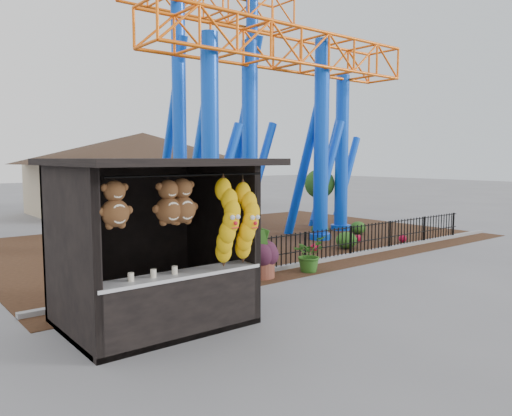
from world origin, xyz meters
TOP-DOWN VIEW (x-y plane):
  - ground at (0.00, 0.00)m, footprint 120.00×120.00m
  - mulch_bed at (4.00, 8.00)m, footprint 18.00×12.00m
  - curb at (4.00, 3.00)m, footprint 18.00×0.18m
  - prize_booth at (-2.98, 0.90)m, footprint 3.50×3.40m
  - picket_fence at (4.90, 3.00)m, footprint 12.20×0.06m
  - roller_coaster at (5.12, 8.23)m, footprint 11.00×6.37m
  - terracotta_planter at (0.85, 2.66)m, footprint 0.84×0.84m
  - planter_foliage at (0.85, 2.66)m, footprint 0.70×0.70m
  - potted_plant at (2.32, 2.37)m, footprint 1.08×0.99m
  - landscaping at (4.84, 5.88)m, footprint 7.96×4.18m
  - pavilion at (6.00, 20.00)m, footprint 15.00×15.00m

SIDE VIEW (x-z plane):
  - ground at x=0.00m, z-range 0.00..0.00m
  - mulch_bed at x=4.00m, z-range 0.00..0.02m
  - curb at x=4.00m, z-range 0.00..0.12m
  - terracotta_planter at x=0.85m, z-range 0.00..0.55m
  - landscaping at x=4.84m, z-range -0.03..0.64m
  - potted_plant at x=2.32m, z-range 0.00..1.00m
  - picket_fence at x=4.90m, z-range 0.00..1.00m
  - planter_foliage at x=0.85m, z-range 0.55..1.19m
  - prize_booth at x=-2.98m, z-range -0.03..3.09m
  - pavilion at x=6.00m, z-range 0.67..5.47m
  - roller_coaster at x=5.12m, z-range 1.03..11.85m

